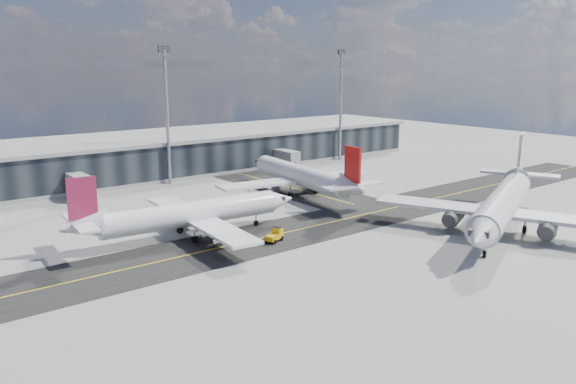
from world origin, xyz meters
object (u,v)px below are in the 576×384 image
airliner_af (189,214)px  airliner_near (503,203)px  airliner_redtail (302,176)px  service_van (309,181)px  baggage_tug (275,235)px

airliner_af → airliner_near: bearing=60.8°
airliner_af → airliner_near: size_ratio=0.85×
airliner_af → airliner_redtail: (30.60, 10.84, 0.28)m
airliner_redtail → airliner_near: size_ratio=0.92×
airliner_redtail → airliner_near: (8.87, -37.51, 0.54)m
airliner_af → service_van: (38.33, 17.95, -2.88)m
baggage_tug → airliner_af: bearing=-157.6°
airliner_near → service_van: airliner_near is taller
airliner_redtail → service_van: airliner_redtail is taller
airliner_af → service_van: 42.43m
airliner_af → airliner_redtail: airliner_redtail is taller
baggage_tug → service_van: (29.38, 27.25, -0.29)m
airliner_near → service_van: bearing=-21.7°
airliner_redtail → service_van: 10.97m
airliner_af → baggage_tug: 13.17m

